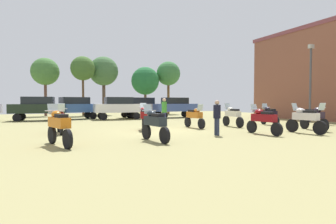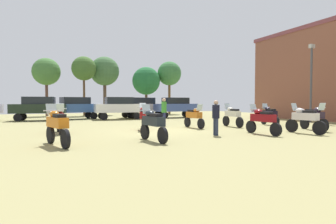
{
  "view_description": "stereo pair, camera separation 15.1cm",
  "coord_description": "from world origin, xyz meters",
  "px_view_note": "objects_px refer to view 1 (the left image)",
  "views": [
    {
      "loc": [
        -5.44,
        -13.71,
        1.58
      ],
      "look_at": [
        2.68,
        4.03,
        0.86
      ],
      "focal_mm": 29.0,
      "sensor_mm": 36.0,
      "label": 1
    },
    {
      "loc": [
        -5.3,
        -13.78,
        1.58
      ],
      "look_at": [
        2.68,
        4.03,
        0.86
      ],
      "focal_mm": 29.0,
      "sensor_mm": 36.0,
      "label": 2
    }
  ],
  "objects_px": {
    "motorcycle_2": "(233,115)",
    "tree_6": "(168,74)",
    "motorcycle_6": "(314,117)",
    "tree_5": "(104,72)",
    "tree_3": "(83,69)",
    "car_5": "(39,107)",
    "lamp_post": "(310,79)",
    "motorcycle_5": "(269,115)",
    "motorcycle_8": "(263,120)",
    "car_2": "(175,106)",
    "tree_1": "(45,72)",
    "motorcycle_1": "(60,119)",
    "car_1": "(74,106)",
    "car_4": "(141,106)",
    "motorcycle_3": "(305,119)",
    "motorcycle_7": "(155,123)",
    "person_1": "(164,110)",
    "motorcycle_4": "(144,117)",
    "motorcycle_9": "(59,125)",
    "car_3": "(119,106)",
    "person_3": "(217,115)",
    "tree_4": "(145,81)",
    "motorcycle_11": "(195,116)"
  },
  "relations": [
    {
      "from": "car_5",
      "to": "lamp_post",
      "type": "bearing_deg",
      "value": -109.3
    },
    {
      "from": "motorcycle_4",
      "to": "car_2",
      "type": "bearing_deg",
      "value": 73.19
    },
    {
      "from": "car_2",
      "to": "tree_4",
      "type": "height_order",
      "value": "tree_4"
    },
    {
      "from": "motorcycle_3",
      "to": "motorcycle_6",
      "type": "height_order",
      "value": "motorcycle_6"
    },
    {
      "from": "tree_3",
      "to": "tree_4",
      "type": "xyz_separation_m",
      "value": [
        7.72,
        0.39,
        -1.13
      ]
    },
    {
      "from": "motorcycle_5",
      "to": "tree_4",
      "type": "height_order",
      "value": "tree_4"
    },
    {
      "from": "car_5",
      "to": "tree_4",
      "type": "relative_size",
      "value": 0.75
    },
    {
      "from": "motorcycle_6",
      "to": "tree_6",
      "type": "distance_m",
      "value": 22.95
    },
    {
      "from": "motorcycle_6",
      "to": "person_3",
      "type": "xyz_separation_m",
      "value": [
        -6.24,
        0.3,
        0.22
      ]
    },
    {
      "from": "car_5",
      "to": "person_1",
      "type": "relative_size",
      "value": 2.49
    },
    {
      "from": "motorcycle_3",
      "to": "person_1",
      "type": "xyz_separation_m",
      "value": [
        -4.71,
        6.66,
        0.33
      ]
    },
    {
      "from": "car_5",
      "to": "tree_1",
      "type": "bearing_deg",
      "value": 5.47
    },
    {
      "from": "motorcycle_3",
      "to": "car_5",
      "type": "distance_m",
      "value": 19.92
    },
    {
      "from": "tree_3",
      "to": "car_1",
      "type": "bearing_deg",
      "value": -103.65
    },
    {
      "from": "car_3",
      "to": "motorcycle_7",
      "type": "bearing_deg",
      "value": 174.0
    },
    {
      "from": "motorcycle_11",
      "to": "tree_1",
      "type": "bearing_deg",
      "value": -70.54
    },
    {
      "from": "motorcycle_1",
      "to": "lamp_post",
      "type": "bearing_deg",
      "value": 178.5
    },
    {
      "from": "motorcycle_5",
      "to": "motorcycle_6",
      "type": "relative_size",
      "value": 1.0
    },
    {
      "from": "tree_5",
      "to": "car_1",
      "type": "bearing_deg",
      "value": -118.43
    },
    {
      "from": "motorcycle_9",
      "to": "motorcycle_2",
      "type": "bearing_deg",
      "value": 2.94
    },
    {
      "from": "motorcycle_2",
      "to": "car_4",
      "type": "distance_m",
      "value": 12.17
    },
    {
      "from": "car_1",
      "to": "tree_1",
      "type": "distance_m",
      "value": 8.7
    },
    {
      "from": "tree_5",
      "to": "tree_6",
      "type": "height_order",
      "value": "tree_5"
    },
    {
      "from": "person_1",
      "to": "tree_5",
      "type": "distance_m",
      "value": 18.07
    },
    {
      "from": "car_1",
      "to": "tree_1",
      "type": "height_order",
      "value": "tree_1"
    },
    {
      "from": "tree_1",
      "to": "tree_6",
      "type": "xyz_separation_m",
      "value": [
        14.86,
        -0.65,
        0.36
      ]
    },
    {
      "from": "motorcycle_6",
      "to": "tree_5",
      "type": "height_order",
      "value": "tree_5"
    },
    {
      "from": "motorcycle_3",
      "to": "motorcycle_7",
      "type": "bearing_deg",
      "value": 170.32
    },
    {
      "from": "car_2",
      "to": "motorcycle_8",
      "type": "bearing_deg",
      "value": 170.7
    },
    {
      "from": "motorcycle_9",
      "to": "car_4",
      "type": "xyz_separation_m",
      "value": [
        8.36,
        15.56,
        0.43
      ]
    },
    {
      "from": "motorcycle_2",
      "to": "tree_6",
      "type": "xyz_separation_m",
      "value": [
        4.18,
        18.83,
        4.56
      ]
    },
    {
      "from": "tree_3",
      "to": "lamp_post",
      "type": "distance_m",
      "value": 23.23
    },
    {
      "from": "car_4",
      "to": "tree_3",
      "type": "relative_size",
      "value": 0.66
    },
    {
      "from": "motorcycle_9",
      "to": "tree_1",
      "type": "xyz_separation_m",
      "value": [
        -0.3,
        23.05,
        4.19
      ]
    },
    {
      "from": "tree_6",
      "to": "tree_3",
      "type": "bearing_deg",
      "value": -178.6
    },
    {
      "from": "tree_3",
      "to": "motorcycle_2",
      "type": "bearing_deg",
      "value": -70.05
    },
    {
      "from": "car_2",
      "to": "tree_1",
      "type": "height_order",
      "value": "tree_1"
    },
    {
      "from": "motorcycle_5",
      "to": "motorcycle_8",
      "type": "height_order",
      "value": "motorcycle_5"
    },
    {
      "from": "car_5",
      "to": "tree_5",
      "type": "bearing_deg",
      "value": -30.46
    },
    {
      "from": "car_3",
      "to": "car_5",
      "type": "distance_m",
      "value": 6.62
    },
    {
      "from": "car_4",
      "to": "person_1",
      "type": "relative_size",
      "value": 2.45
    },
    {
      "from": "motorcycle_4",
      "to": "motorcycle_7",
      "type": "bearing_deg",
      "value": -86.56
    },
    {
      "from": "motorcycle_5",
      "to": "tree_1",
      "type": "bearing_deg",
      "value": 139.1
    },
    {
      "from": "motorcycle_4",
      "to": "tree_4",
      "type": "relative_size",
      "value": 0.36
    },
    {
      "from": "tree_1",
      "to": "lamp_post",
      "type": "height_order",
      "value": "tree_1"
    },
    {
      "from": "motorcycle_7",
      "to": "tree_3",
      "type": "distance_m",
      "value": 22.94
    },
    {
      "from": "person_1",
      "to": "motorcycle_2",
      "type": "bearing_deg",
      "value": -126.39
    },
    {
      "from": "motorcycle_1",
      "to": "car_1",
      "type": "height_order",
      "value": "car_1"
    },
    {
      "from": "motorcycle_4",
      "to": "motorcycle_6",
      "type": "relative_size",
      "value": 1.02
    },
    {
      "from": "motorcycle_7",
      "to": "lamp_post",
      "type": "xyz_separation_m",
      "value": [
        14.82,
        4.58,
        2.66
      ]
    }
  ]
}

